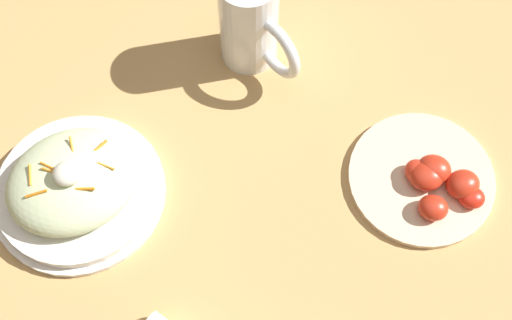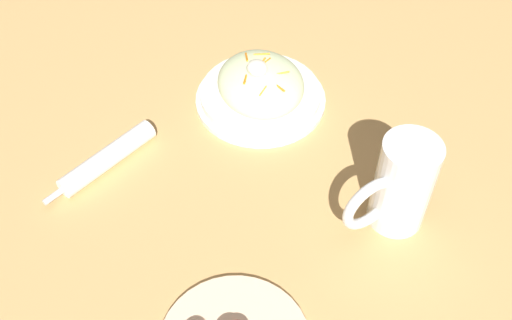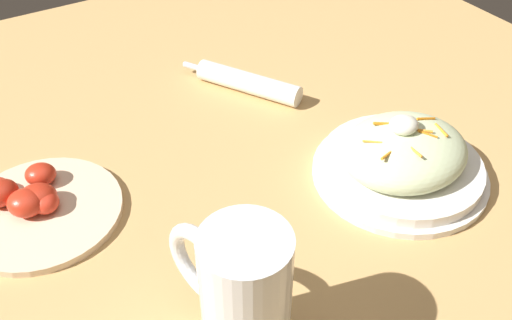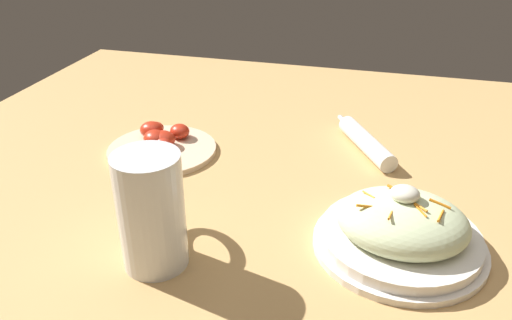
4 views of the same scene
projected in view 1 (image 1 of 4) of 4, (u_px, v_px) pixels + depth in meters
The scene contains 4 objects.
ground_plane at pixel (233, 176), 0.94m from camera, with size 1.43×1.43×0.00m, color tan.
salad_plate at pixel (75, 185), 0.90m from camera, with size 0.24×0.24×0.10m.
beer_mug at pixel (251, 25), 0.96m from camera, with size 0.09×0.15×0.16m.
tomato_plate at pixel (429, 180), 0.92m from camera, with size 0.21×0.21×0.04m.
Camera 1 is at (0.13, 0.36, 0.85)m, focal length 46.39 mm.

